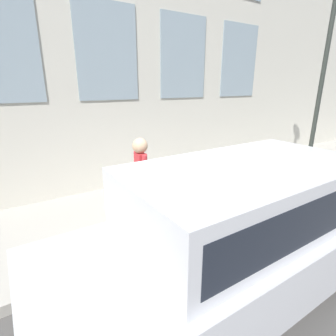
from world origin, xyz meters
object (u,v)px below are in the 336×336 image
Objects in this scene: parked_truck_silver_near at (241,224)px; street_lamp at (325,65)px; fire_hydrant at (194,205)px; person at (141,175)px.

parked_truck_silver_near is 1.02× the size of street_lamp.
street_lamp is at bearing -85.58° from fire_hydrant.
person is at bearing 10.95° from parked_truck_silver_near.
fire_hydrant is 0.15× the size of parked_truck_silver_near.
person is at bearing 88.84° from street_lamp.
street_lamp is at bearing -145.84° from person.
street_lamp is (0.35, -4.57, 2.76)m from fire_hydrant.
person reaches higher than fire_hydrant.
fire_hydrant is 0.43× the size of person.
person reaches higher than parked_truck_silver_near.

